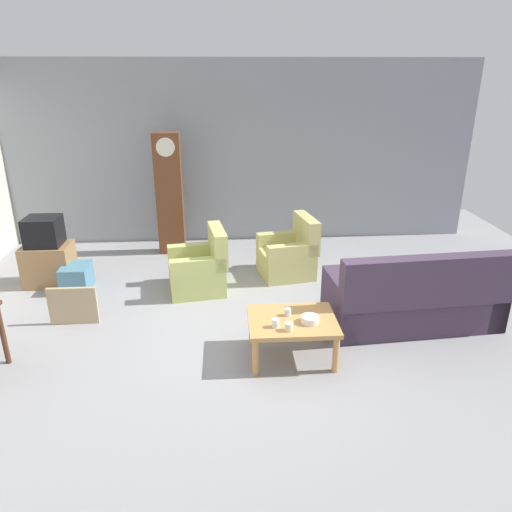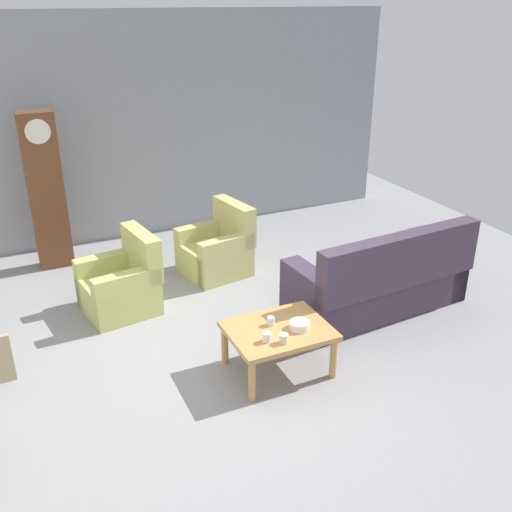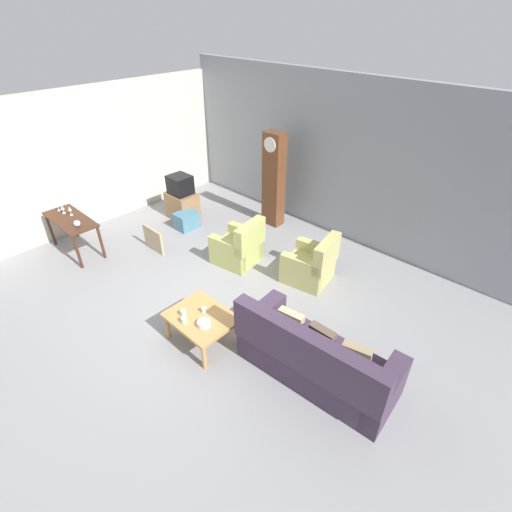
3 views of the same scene
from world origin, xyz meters
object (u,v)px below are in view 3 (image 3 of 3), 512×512
at_px(couch_floral, 315,358).
at_px(storage_box_blue, 186,220).
at_px(armchair_olive_near, 239,248).
at_px(armchair_olive_far, 311,266).
at_px(framed_picture_leaning, 153,239).
at_px(wine_glass_tall, 57,205).
at_px(wine_glass_mid, 63,209).
at_px(wine_glass_short, 70,210).
at_px(grandfather_clock, 274,180).
at_px(glass_dome_cloche, 77,223).
at_px(tv_stand_cabinet, 183,205).
at_px(coffee_table_wood, 201,320).
at_px(tv_crt, 180,185).
at_px(cup_blue_rimmed, 204,310).
at_px(cup_white_porcelain, 183,313).
at_px(cup_cream_tall, 184,320).
at_px(bowl_white_stacked, 204,324).
at_px(console_table_dark, 71,223).

distance_m(couch_floral, storage_box_blue, 4.68).
distance_m(armchair_olive_near, armchair_olive_far, 1.44).
bearing_deg(framed_picture_leaning, wine_glass_tall, -145.14).
bearing_deg(wine_glass_mid, wine_glass_short, 17.99).
height_order(couch_floral, grandfather_clock, grandfather_clock).
height_order(couch_floral, armchair_olive_far, couch_floral).
relative_size(framed_picture_leaning, glass_dome_cloche, 4.95).
xyz_separation_m(tv_stand_cabinet, wine_glass_short, (-0.48, -2.28, 0.57)).
bearing_deg(coffee_table_wood, couch_floral, 20.01).
xyz_separation_m(couch_floral, tv_crt, (-4.93, 1.61, 0.46)).
bearing_deg(cup_blue_rimmed, cup_white_porcelain, -123.56).
bearing_deg(couch_floral, tv_crt, 161.87).
xyz_separation_m(couch_floral, tv_stand_cabinet, (-4.93, 1.61, -0.05)).
xyz_separation_m(tv_crt, cup_cream_tall, (3.26, -2.44, -0.31)).
xyz_separation_m(bowl_white_stacked, wine_glass_tall, (-4.37, -0.08, 0.36)).
distance_m(glass_dome_cloche, cup_white_porcelain, 3.12).
relative_size(console_table_dark, wine_glass_tall, 6.84).
distance_m(tv_stand_cabinet, glass_dome_cloche, 2.44).
bearing_deg(wine_glass_mid, armchair_olive_near, 33.90).
xyz_separation_m(framed_picture_leaning, cup_cream_tall, (2.56, -1.16, 0.27)).
distance_m(coffee_table_wood, wine_glass_mid, 4.04).
relative_size(armchair_olive_near, wine_glass_short, 4.63).
bearing_deg(cup_cream_tall, cup_white_porcelain, 147.18).
distance_m(tv_stand_cabinet, wine_glass_mid, 2.50).
distance_m(coffee_table_wood, grandfather_clock, 3.86).
height_order(console_table_dark, wine_glass_tall, wine_glass_tall).
xyz_separation_m(couch_floral, bowl_white_stacked, (-1.42, -0.67, 0.15)).
relative_size(storage_box_blue, wine_glass_tall, 2.51).
relative_size(cup_blue_rimmed, bowl_white_stacked, 0.43).
xyz_separation_m(tv_stand_cabinet, glass_dome_cloche, (0.03, -2.39, 0.50)).
bearing_deg(grandfather_clock, couch_floral, -41.40).
bearing_deg(grandfather_clock, wine_glass_short, -121.77).
relative_size(wine_glass_tall, wine_glass_mid, 1.15).
height_order(couch_floral, wine_glass_tall, couch_floral).
distance_m(cup_white_porcelain, cup_blue_rimmed, 0.29).
relative_size(cup_blue_rimmed, cup_cream_tall, 0.93).
relative_size(coffee_table_wood, grandfather_clock, 0.47).
bearing_deg(storage_box_blue, wine_glass_mid, -118.46).
relative_size(tv_crt, cup_blue_rimmed, 5.78).
xyz_separation_m(grandfather_clock, bowl_white_stacked, (1.81, -3.52, -0.53)).
bearing_deg(cup_blue_rimmed, armchair_olive_far, 82.07).
distance_m(armchair_olive_near, storage_box_blue, 1.80).
relative_size(armchair_olive_far, cup_blue_rimmed, 11.08).
relative_size(couch_floral, console_table_dark, 1.66).
height_order(couch_floral, tv_stand_cabinet, couch_floral).
bearing_deg(wine_glass_tall, tv_crt, 70.15).
bearing_deg(console_table_dark, wine_glass_mid, 176.99).
bearing_deg(storage_box_blue, wine_glass_short, -114.82).
distance_m(console_table_dark, cup_blue_rimmed, 3.69).
height_order(storage_box_blue, wine_glass_mid, wine_glass_mid).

